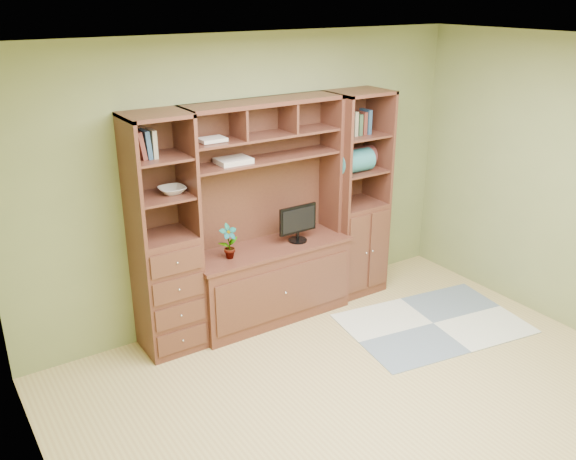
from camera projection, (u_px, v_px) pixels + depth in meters
room at (403, 254)px, 4.01m from camera, size 4.60×4.10×2.64m
center_hutch at (270, 216)px, 5.48m from camera, size 1.54×0.53×2.05m
left_tower at (164, 238)px, 5.01m from camera, size 0.50×0.45×2.05m
right_tower at (356, 195)px, 6.04m from camera, size 0.55×0.45×2.05m
rug at (433, 324)px, 5.71m from camera, size 1.76×1.31×0.01m
monitor at (298, 217)px, 5.62m from camera, size 0.39×0.18×0.48m
orchid at (229, 242)px, 5.28m from camera, size 0.17×0.11×0.32m
magazines at (233, 161)px, 5.20m from camera, size 0.29×0.21×0.04m
bowl at (172, 190)px, 4.91m from camera, size 0.22×0.22×0.05m
blanket_teal at (353, 161)px, 5.81m from camera, size 0.38×0.22×0.22m
blanket_red at (358, 157)px, 6.00m from camera, size 0.35×0.20×0.20m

